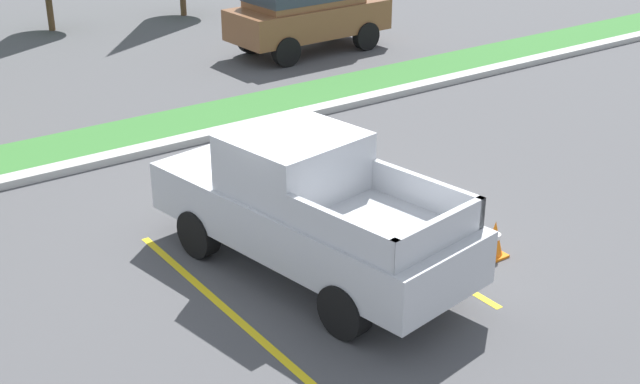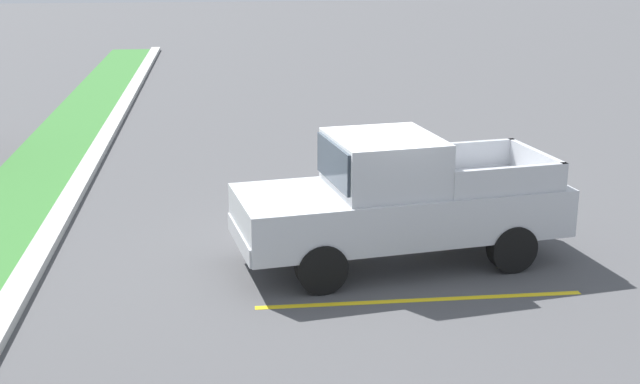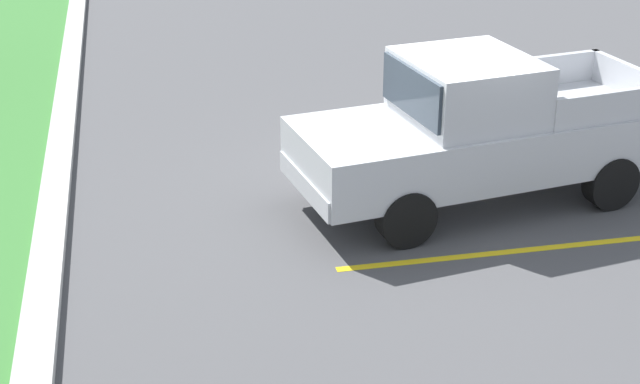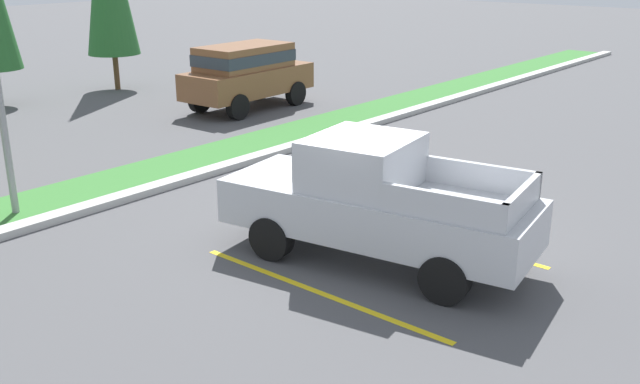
{
  "view_description": "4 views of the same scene",
  "coord_description": "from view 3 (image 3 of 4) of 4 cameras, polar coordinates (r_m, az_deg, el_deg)",
  "views": [
    {
      "loc": [
        -6.42,
        -10.0,
        6.31
      ],
      "look_at": [
        0.18,
        -0.75,
        1.2
      ],
      "focal_mm": 47.88,
      "sensor_mm": 36.0,
      "label": 1
    },
    {
      "loc": [
        -12.67,
        1.91,
        5.02
      ],
      "look_at": [
        0.04,
        0.44,
        1.18
      ],
      "focal_mm": 47.53,
      "sensor_mm": 36.0,
      "label": 2
    },
    {
      "loc": [
        -11.23,
        3.78,
        5.56
      ],
      "look_at": [
        -0.94,
        1.62,
        0.73
      ],
      "focal_mm": 52.22,
      "sensor_mm": 36.0,
      "label": 3
    },
    {
      "loc": [
        -9.16,
        -7.21,
        4.97
      ],
      "look_at": [
        -0.88,
        -0.27,
        1.3
      ],
      "focal_mm": 40.01,
      "sensor_mm": 36.0,
      "label": 4
    }
  ],
  "objects": [
    {
      "name": "ground_plane",
      "position": [
        13.09,
        6.12,
        -0.64
      ],
      "size": [
        120.0,
        120.0,
        0.0
      ],
      "primitive_type": "plane",
      "color": "#4C4C4F"
    },
    {
      "name": "parking_line_near",
      "position": [
        12.01,
        12.27,
        -3.51
      ],
      "size": [
        0.12,
        4.8,
        0.01
      ],
      "primitive_type": "cube",
      "color": "yellow",
      "rests_on": "ground"
    },
    {
      "name": "parking_line_far",
      "position": [
        14.61,
        7.52,
        2.08
      ],
      "size": [
        0.12,
        4.8,
        0.01
      ],
      "primitive_type": "cube",
      "color": "yellow",
      "rests_on": "ground"
    },
    {
      "name": "curb_strip",
      "position": [
        12.56,
        -16.19,
        -2.31
      ],
      "size": [
        56.0,
        0.4,
        0.15
      ],
      "primitive_type": "cube",
      "color": "#B2B2AD",
      "rests_on": "ground"
    },
    {
      "name": "pickup_truck_main",
      "position": [
        12.86,
        9.79,
        3.71
      ],
      "size": [
        2.7,
        5.46,
        2.1
      ],
      "color": "black",
      "rests_on": "ground"
    },
    {
      "name": "traffic_cone",
      "position": [
        15.84,
        10.76,
        4.78
      ],
      "size": [
        0.36,
        0.36,
        0.6
      ],
      "color": "orange",
      "rests_on": "ground"
    }
  ]
}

